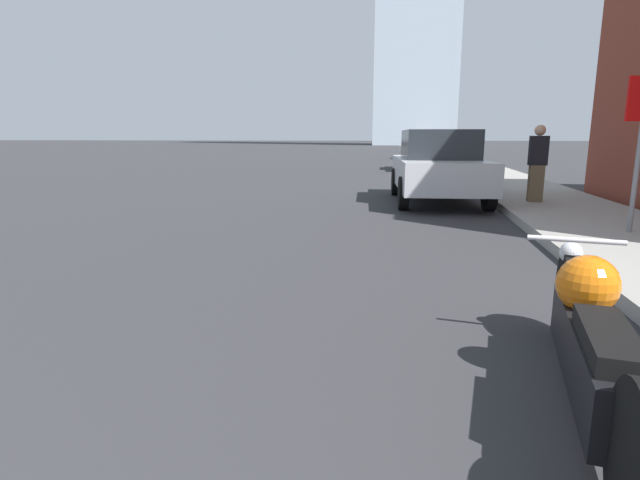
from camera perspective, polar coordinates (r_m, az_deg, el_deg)
name	(u,v)px	position (r m, az deg, el deg)	size (l,w,h in m)	color
sidewalk	(451,156)	(39.10, 14.74, 9.25)	(2.43, 240.00, 0.15)	gray
motorcycle	(591,340)	(3.14, 28.55, -10.00)	(0.73, 2.72, 0.82)	black
parked_car_silver	(438,166)	(11.96, 13.31, 8.24)	(2.22, 4.58, 1.65)	#BCBCC1
parked_car_white	(421,152)	(23.61, 11.50, 9.86)	(2.11, 4.15, 1.64)	silver
parked_car_black	(420,146)	(35.38, 11.35, 10.51)	(2.25, 4.20, 1.79)	black
pedestrian	(537,163)	(11.50, 23.59, 8.06)	(0.36, 0.22, 1.59)	brown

